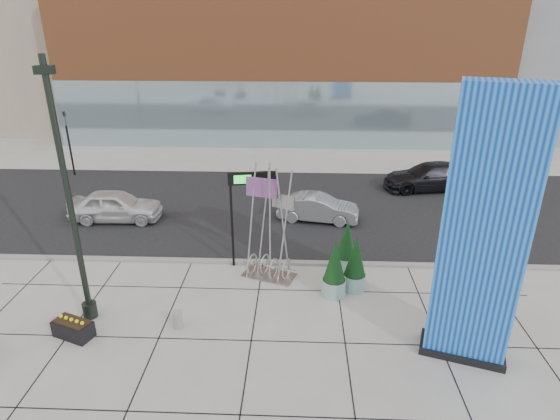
{
  "coord_description": "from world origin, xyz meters",
  "views": [
    {
      "loc": [
        2.41,
        -13.09,
        9.72
      ],
      "look_at": [
        1.8,
        2.0,
        3.3
      ],
      "focal_mm": 30.0,
      "sensor_mm": 36.0,
      "label": 1
    }
  ],
  "objects_px": {
    "blue_pylon": "(482,238)",
    "lamp_post": "(74,223)",
    "public_art_sculpture": "(269,249)",
    "overhead_street_sign": "(248,188)",
    "concrete_bollard": "(178,320)",
    "car_silver_mid": "(318,208)",
    "car_white_west": "(116,206)"
  },
  "relations": [
    {
      "from": "concrete_bollard",
      "to": "car_silver_mid",
      "type": "relative_size",
      "value": 0.15
    },
    {
      "from": "lamp_post",
      "to": "overhead_street_sign",
      "type": "distance_m",
      "value": 6.36
    },
    {
      "from": "overhead_street_sign",
      "to": "car_silver_mid",
      "type": "relative_size",
      "value": 1.0
    },
    {
      "from": "concrete_bollard",
      "to": "overhead_street_sign",
      "type": "bearing_deg",
      "value": 64.66
    },
    {
      "from": "car_white_west",
      "to": "car_silver_mid",
      "type": "relative_size",
      "value": 1.13
    },
    {
      "from": "overhead_street_sign",
      "to": "public_art_sculpture",
      "type": "bearing_deg",
      "value": -53.55
    },
    {
      "from": "public_art_sculpture",
      "to": "blue_pylon",
      "type": "bearing_deg",
      "value": -14.23
    },
    {
      "from": "public_art_sculpture",
      "to": "lamp_post",
      "type": "bearing_deg",
      "value": -133.5
    },
    {
      "from": "blue_pylon",
      "to": "car_silver_mid",
      "type": "bearing_deg",
      "value": 130.58
    },
    {
      "from": "lamp_post",
      "to": "car_white_west",
      "type": "height_order",
      "value": "lamp_post"
    },
    {
      "from": "public_art_sculpture",
      "to": "overhead_street_sign",
      "type": "distance_m",
      "value": 2.52
    },
    {
      "from": "concrete_bollard",
      "to": "car_white_west",
      "type": "bearing_deg",
      "value": 121.25
    },
    {
      "from": "lamp_post",
      "to": "car_silver_mid",
      "type": "distance_m",
      "value": 12.05
    },
    {
      "from": "blue_pylon",
      "to": "public_art_sculpture",
      "type": "bearing_deg",
      "value": 163.09
    },
    {
      "from": "lamp_post",
      "to": "car_silver_mid",
      "type": "relative_size",
      "value": 2.16
    },
    {
      "from": "blue_pylon",
      "to": "concrete_bollard",
      "type": "distance_m",
      "value": 9.79
    },
    {
      "from": "public_art_sculpture",
      "to": "car_silver_mid",
      "type": "distance_m",
      "value": 5.91
    },
    {
      "from": "concrete_bollard",
      "to": "car_silver_mid",
      "type": "distance_m",
      "value": 10.19
    },
    {
      "from": "blue_pylon",
      "to": "concrete_bollard",
      "type": "relative_size",
      "value": 13.39
    },
    {
      "from": "blue_pylon",
      "to": "car_white_west",
      "type": "relative_size",
      "value": 1.81
    },
    {
      "from": "overhead_street_sign",
      "to": "car_silver_mid",
      "type": "height_order",
      "value": "overhead_street_sign"
    },
    {
      "from": "blue_pylon",
      "to": "lamp_post",
      "type": "relative_size",
      "value": 0.95
    },
    {
      "from": "blue_pylon",
      "to": "lamp_post",
      "type": "height_order",
      "value": "lamp_post"
    },
    {
      "from": "public_art_sculpture",
      "to": "overhead_street_sign",
      "type": "xyz_separation_m",
      "value": [
        -0.86,
        0.8,
        2.24
      ]
    },
    {
      "from": "blue_pylon",
      "to": "concrete_bollard",
      "type": "bearing_deg",
      "value": -167.79
    },
    {
      "from": "public_art_sculpture",
      "to": "car_white_west",
      "type": "xyz_separation_m",
      "value": [
        -8.02,
        5.12,
        -0.45
      ]
    },
    {
      "from": "blue_pylon",
      "to": "public_art_sculpture",
      "type": "height_order",
      "value": "blue_pylon"
    },
    {
      "from": "blue_pylon",
      "to": "lamp_post",
      "type": "distance_m",
      "value": 12.29
    },
    {
      "from": "lamp_post",
      "to": "concrete_bollard",
      "type": "distance_m",
      "value": 4.56
    },
    {
      "from": "overhead_street_sign",
      "to": "concrete_bollard",
      "type": "bearing_deg",
      "value": -125.8
    },
    {
      "from": "blue_pylon",
      "to": "overhead_street_sign",
      "type": "xyz_separation_m",
      "value": [
        -7.05,
        5.11,
        -0.5
      ]
    },
    {
      "from": "lamp_post",
      "to": "public_art_sculpture",
      "type": "xyz_separation_m",
      "value": [
        6.02,
        2.92,
        -2.33
      ]
    }
  ]
}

